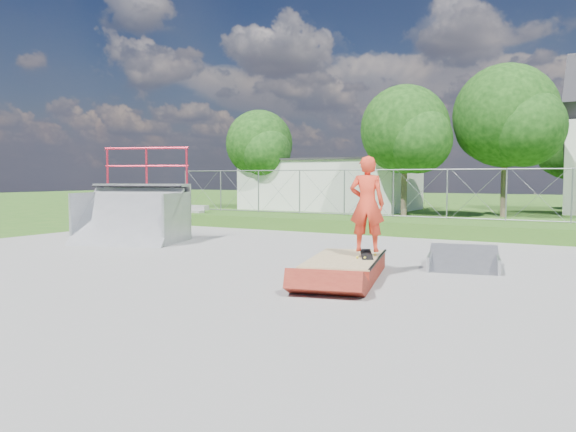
# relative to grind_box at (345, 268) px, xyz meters

# --- Properties ---
(ground) EXTENTS (120.00, 120.00, 0.00)m
(ground) POSITION_rel_grind_box_xyz_m (-2.47, -0.42, -0.20)
(ground) COLOR #2C621C
(ground) RESTS_ON ground
(concrete_pad) EXTENTS (20.00, 16.00, 0.04)m
(concrete_pad) POSITION_rel_grind_box_xyz_m (-2.47, -0.42, -0.18)
(concrete_pad) COLOR gray
(concrete_pad) RESTS_ON ground
(grass_berm) EXTENTS (24.00, 3.00, 0.50)m
(grass_berm) POSITION_rel_grind_box_xyz_m (-2.47, 9.08, 0.05)
(grass_berm) COLOR #2C621C
(grass_berm) RESTS_ON ground
(grind_box) EXTENTS (1.94, 2.97, 0.41)m
(grind_box) POSITION_rel_grind_box_xyz_m (0.00, 0.00, 0.00)
(grind_box) COLOR maroon
(grind_box) RESTS_ON concrete_pad
(quarter_pipe) EXTENTS (3.60, 3.31, 2.96)m
(quarter_pipe) POSITION_rel_grind_box_xyz_m (-8.02, 2.15, 1.27)
(quarter_pipe) COLOR #9A9EA2
(quarter_pipe) RESTS_ON concrete_pad
(flat_bank_ramp) EXTENTS (1.74, 1.81, 0.45)m
(flat_bank_ramp) POSITION_rel_grind_box_xyz_m (1.85, 2.09, 0.02)
(flat_bank_ramp) COLOR #9A9EA2
(flat_bank_ramp) RESTS_ON concrete_pad
(skateboard) EXTENTS (0.55, 0.81, 0.13)m
(skateboard) POSITION_rel_grind_box_xyz_m (0.34, 0.28, 0.25)
(skateboard) COLOR black
(skateboard) RESTS_ON grind_box
(skater) EXTENTS (0.78, 0.61, 1.90)m
(skater) POSITION_rel_grind_box_xyz_m (0.34, 0.28, 1.20)
(skater) COLOR #EF3A22
(skater) RESTS_ON grind_box
(concrete_stairs) EXTENTS (1.50, 1.60, 0.80)m
(concrete_stairs) POSITION_rel_grind_box_xyz_m (-10.97, 8.28, 0.20)
(concrete_stairs) COLOR gray
(concrete_stairs) RESTS_ON ground
(chain_link_fence) EXTENTS (20.00, 0.06, 1.80)m
(chain_link_fence) POSITION_rel_grind_box_xyz_m (-2.47, 10.08, 1.20)
(chain_link_fence) COLOR gray
(chain_link_fence) RESTS_ON grass_berm
(utility_building_flat) EXTENTS (10.00, 6.00, 3.00)m
(utility_building_flat) POSITION_rel_grind_box_xyz_m (-10.47, 21.58, 1.30)
(utility_building_flat) COLOR silver
(utility_building_flat) RESTS_ON ground
(tree_left_near) EXTENTS (4.76, 4.48, 6.65)m
(tree_left_near) POSITION_rel_grind_box_xyz_m (-4.22, 17.41, 4.04)
(tree_left_near) COLOR #4F4031
(tree_left_near) RESTS_ON ground
(tree_center) EXTENTS (5.44, 5.12, 7.60)m
(tree_center) POSITION_rel_grind_box_xyz_m (0.31, 19.39, 4.64)
(tree_center) COLOR #4F4031
(tree_center) RESTS_ON ground
(tree_left_far) EXTENTS (4.42, 4.16, 6.18)m
(tree_left_far) POSITION_rel_grind_box_xyz_m (-14.24, 19.42, 3.73)
(tree_left_far) COLOR #4F4031
(tree_left_far) RESTS_ON ground
(tree_back_mid) EXTENTS (4.08, 3.84, 5.70)m
(tree_back_mid) POSITION_rel_grind_box_xyz_m (2.74, 27.43, 3.43)
(tree_back_mid) COLOR #4F4031
(tree_back_mid) RESTS_ON ground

